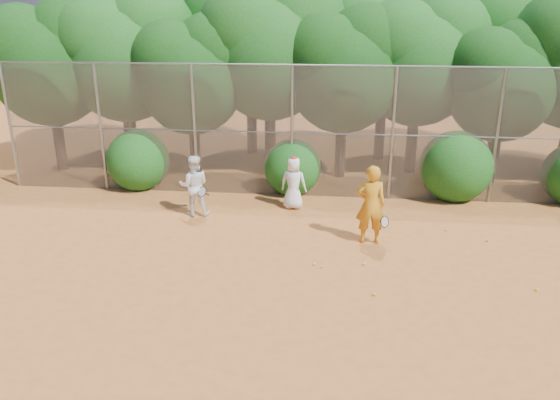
# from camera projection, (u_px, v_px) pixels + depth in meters

# --- Properties ---
(ground) EXTENTS (80.00, 80.00, 0.00)m
(ground) POSITION_uv_depth(u_px,v_px,m) (315.00, 291.00, 11.45)
(ground) COLOR #A85B25
(ground) RESTS_ON ground
(fence_back) EXTENTS (20.05, 0.09, 4.03)m
(fence_back) POSITION_uv_depth(u_px,v_px,m) (321.00, 132.00, 16.36)
(fence_back) COLOR gray
(fence_back) RESTS_ON ground
(tree_0) EXTENTS (4.38, 3.81, 6.00)m
(tree_0) POSITION_uv_depth(u_px,v_px,m) (50.00, 58.00, 18.52)
(tree_0) COLOR black
(tree_0) RESTS_ON ground
(tree_1) EXTENTS (4.64, 4.03, 6.35)m
(tree_1) POSITION_uv_depth(u_px,v_px,m) (126.00, 50.00, 18.67)
(tree_1) COLOR black
(tree_1) RESTS_ON ground
(tree_2) EXTENTS (3.99, 3.47, 5.47)m
(tree_2) POSITION_uv_depth(u_px,v_px,m) (193.00, 71.00, 17.97)
(tree_2) COLOR black
(tree_2) RESTS_ON ground
(tree_3) EXTENTS (4.89, 4.26, 6.70)m
(tree_3) POSITION_uv_depth(u_px,v_px,m) (272.00, 44.00, 18.40)
(tree_3) COLOR black
(tree_3) RESTS_ON ground
(tree_4) EXTENTS (4.19, 3.64, 5.73)m
(tree_4) POSITION_uv_depth(u_px,v_px,m) (345.00, 66.00, 17.81)
(tree_4) COLOR black
(tree_4) RESTS_ON ground
(tree_5) EXTENTS (4.51, 3.92, 6.17)m
(tree_5) POSITION_uv_depth(u_px,v_px,m) (421.00, 55.00, 18.22)
(tree_5) COLOR black
(tree_5) RESTS_ON ground
(tree_6) EXTENTS (3.86, 3.36, 5.29)m
(tree_6) POSITION_uv_depth(u_px,v_px,m) (504.00, 77.00, 17.24)
(tree_6) COLOR black
(tree_6) RESTS_ON ground
(tree_9) EXTENTS (4.83, 4.20, 6.62)m
(tree_9) POSITION_uv_depth(u_px,v_px,m) (122.00, 40.00, 20.86)
(tree_9) COLOR black
(tree_9) RESTS_ON ground
(tree_10) EXTENTS (5.15, 4.48, 7.06)m
(tree_10) POSITION_uv_depth(u_px,v_px,m) (252.00, 33.00, 20.47)
(tree_10) COLOR black
(tree_10) RESTS_ON ground
(tree_11) EXTENTS (4.64, 4.03, 6.35)m
(tree_11) POSITION_uv_depth(u_px,v_px,m) (387.00, 47.00, 19.77)
(tree_11) COLOR black
(tree_11) RESTS_ON ground
(tree_12) EXTENTS (5.02, 4.37, 6.88)m
(tree_12) POSITION_uv_depth(u_px,v_px,m) (512.00, 37.00, 19.78)
(tree_12) COLOR black
(tree_12) RESTS_ON ground
(bush_0) EXTENTS (2.00, 2.00, 2.00)m
(bush_0) POSITION_uv_depth(u_px,v_px,m) (138.00, 157.00, 17.57)
(bush_0) COLOR #124B12
(bush_0) RESTS_ON ground
(bush_1) EXTENTS (1.80, 1.80, 1.80)m
(bush_1) POSITION_uv_depth(u_px,v_px,m) (292.00, 165.00, 17.12)
(bush_1) COLOR #124B12
(bush_1) RESTS_ON ground
(bush_2) EXTENTS (2.20, 2.20, 2.20)m
(bush_2) POSITION_uv_depth(u_px,v_px,m) (456.00, 163.00, 16.57)
(bush_2) COLOR #124B12
(bush_2) RESTS_ON ground
(player_yellow) EXTENTS (0.87, 0.61, 2.02)m
(player_yellow) POSITION_uv_depth(u_px,v_px,m) (371.00, 205.00, 13.45)
(player_yellow) COLOR orange
(player_yellow) RESTS_ON ground
(player_teen) EXTENTS (0.82, 0.60, 1.57)m
(player_teen) POSITION_uv_depth(u_px,v_px,m) (294.00, 183.00, 15.82)
(player_teen) COLOR white
(player_teen) RESTS_ON ground
(player_white) EXTENTS (0.95, 0.84, 1.73)m
(player_white) POSITION_uv_depth(u_px,v_px,m) (194.00, 186.00, 15.30)
(player_white) COLOR white
(player_white) RESTS_ON ground
(ball_0) EXTENTS (0.07, 0.07, 0.07)m
(ball_0) POSITION_uv_depth(u_px,v_px,m) (364.00, 264.00, 12.56)
(ball_0) COLOR #B2D126
(ball_0) RESTS_ON ground
(ball_1) EXTENTS (0.07, 0.07, 0.07)m
(ball_1) POSITION_uv_depth(u_px,v_px,m) (446.00, 230.00, 14.44)
(ball_1) COLOR #B2D126
(ball_1) RESTS_ON ground
(ball_2) EXTENTS (0.07, 0.07, 0.07)m
(ball_2) POSITION_uv_depth(u_px,v_px,m) (374.00, 294.00, 11.25)
(ball_2) COLOR #B2D126
(ball_2) RESTS_ON ground
(ball_3) EXTENTS (0.07, 0.07, 0.07)m
(ball_3) POSITION_uv_depth(u_px,v_px,m) (537.00, 290.00, 11.44)
(ball_3) COLOR #B2D126
(ball_3) RESTS_ON ground
(ball_4) EXTENTS (0.07, 0.07, 0.07)m
(ball_4) POSITION_uv_depth(u_px,v_px,m) (322.00, 267.00, 12.43)
(ball_4) COLOR #B2D126
(ball_4) RESTS_ON ground
(ball_5) EXTENTS (0.07, 0.07, 0.07)m
(ball_5) POSITION_uv_depth(u_px,v_px,m) (488.00, 241.00, 13.79)
(ball_5) COLOR #B2D126
(ball_5) RESTS_ON ground
(ball_6) EXTENTS (0.07, 0.07, 0.07)m
(ball_6) POSITION_uv_depth(u_px,v_px,m) (314.00, 264.00, 12.56)
(ball_6) COLOR #B2D126
(ball_6) RESTS_ON ground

